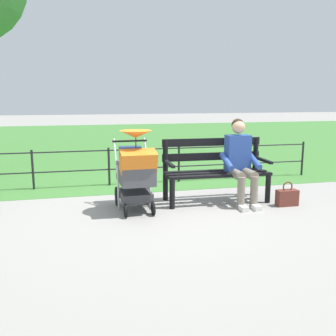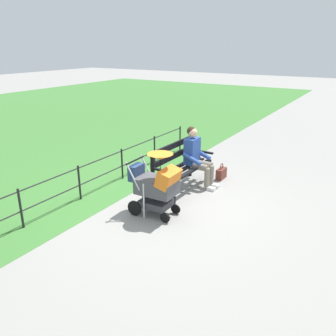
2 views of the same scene
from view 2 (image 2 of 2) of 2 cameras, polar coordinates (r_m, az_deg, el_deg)
The scene contains 6 objects.
ground_plane at distance 6.65m, azimuth -0.96°, elevation -5.93°, with size 60.00×60.00×0.00m, color gray.
park_bench at distance 7.20m, azimuth 1.96°, elevation 0.62°, with size 1.61×0.63×0.96m.
person_on_bench at distance 7.32m, azimuth 4.72°, elevation 2.13°, with size 0.54×0.74×1.28m.
stroller at distance 6.02m, azimuth -1.86°, elevation -2.61°, with size 0.53×0.90×1.15m.
handbag at distance 7.91m, azimuth 8.77°, elevation -0.87°, with size 0.32×0.14×0.37m.
park_fence at distance 7.34m, azimuth -10.80°, elevation -0.27°, with size 6.62×0.04×0.70m.
Camera 2 is at (5.05, 3.23, 2.88)m, focal length 37.01 mm.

